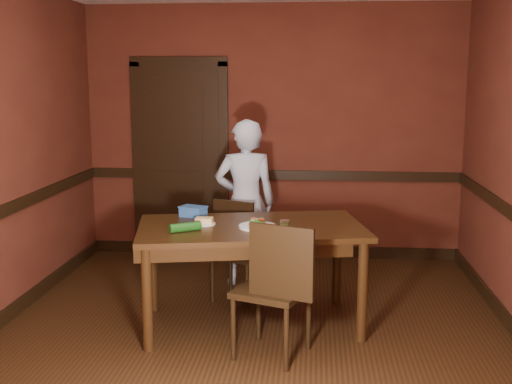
% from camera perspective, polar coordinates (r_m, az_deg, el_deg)
% --- Properties ---
extents(floor, '(4.00, 4.50, 0.01)m').
position_cam_1_polar(floor, '(5.01, -0.38, -12.64)').
color(floor, black).
rests_on(floor, ground).
extents(wall_back, '(4.00, 0.02, 2.70)m').
position_cam_1_polar(wall_back, '(6.88, 1.47, 5.27)').
color(wall_back, '#5A271B').
rests_on(wall_back, ground).
extents(wall_front, '(4.00, 0.02, 2.70)m').
position_cam_1_polar(wall_front, '(2.46, -5.65, -3.85)').
color(wall_front, '#5A271B').
rests_on(wall_front, ground).
extents(dado_back, '(4.00, 0.03, 0.10)m').
position_cam_1_polar(dado_back, '(6.92, 1.45, 1.54)').
color(dado_back, black).
rests_on(dado_back, ground).
extents(baseboard_back, '(4.00, 0.03, 0.12)m').
position_cam_1_polar(baseboard_back, '(7.09, 1.42, -5.18)').
color(baseboard_back, black).
rests_on(baseboard_back, ground).
extents(baseboard_left, '(0.03, 4.50, 0.12)m').
position_cam_1_polar(baseboard_left, '(5.53, -21.68, -10.45)').
color(baseboard_left, black).
rests_on(baseboard_left, ground).
extents(door, '(1.05, 0.07, 2.20)m').
position_cam_1_polar(door, '(7.01, -6.75, 3.17)').
color(door, black).
rests_on(door, ground).
extents(dining_table, '(1.89, 1.30, 0.81)m').
position_cam_1_polar(dining_table, '(5.07, -0.44, -7.44)').
color(dining_table, black).
rests_on(dining_table, floor).
extents(chair_far, '(0.51, 0.51, 0.85)m').
position_cam_1_polar(chair_far, '(5.64, -1.57, -5.38)').
color(chair_far, black).
rests_on(chair_far, floor).
extents(chair_near, '(0.59, 0.59, 0.99)m').
position_cam_1_polar(chair_near, '(4.52, 1.41, -8.51)').
color(chair_near, black).
rests_on(chair_near, floor).
extents(person, '(0.63, 0.48, 1.56)m').
position_cam_1_polar(person, '(6.00, -0.94, -0.95)').
color(person, silver).
rests_on(person, floor).
extents(sandwich_plate, '(0.29, 0.29, 0.07)m').
position_cam_1_polar(sandwich_plate, '(4.89, 0.13, -2.96)').
color(sandwich_plate, white).
rests_on(sandwich_plate, dining_table).
extents(sauce_jar, '(0.07, 0.07, 0.09)m').
position_cam_1_polar(sauce_jar, '(4.76, 2.57, -3.02)').
color(sauce_jar, '#689849').
rests_on(sauce_jar, dining_table).
extents(cheese_saucer, '(0.18, 0.18, 0.05)m').
position_cam_1_polar(cheese_saucer, '(5.00, -4.63, -2.65)').
color(cheese_saucer, white).
rests_on(cheese_saucer, dining_table).
extents(food_tub, '(0.24, 0.21, 0.09)m').
position_cam_1_polar(food_tub, '(5.28, -5.61, -1.73)').
color(food_tub, '#3670C5').
rests_on(food_tub, dining_table).
extents(wrapped_veg, '(0.24, 0.18, 0.07)m').
position_cam_1_polar(wrapped_veg, '(4.79, -6.31, -3.12)').
color(wrapped_veg, '#195115').
rests_on(wrapped_veg, dining_table).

